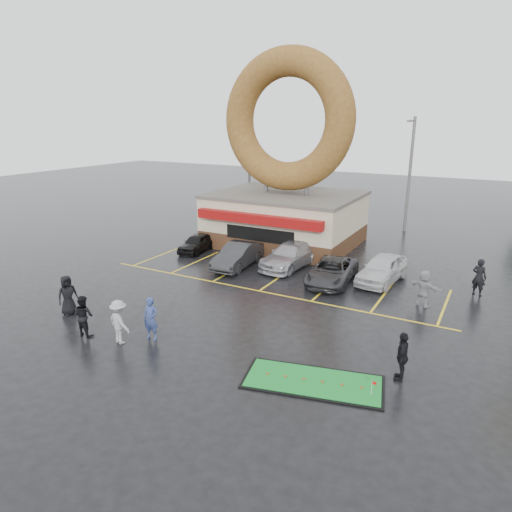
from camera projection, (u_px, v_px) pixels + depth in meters
The scene contains 18 objects.
ground at pixel (225, 314), 21.54m from camera, with size 120.00×120.00×0.00m, color black.
donut_shop at pixel (286, 182), 32.50m from camera, with size 10.20×8.70×13.50m.
streetlight_left at pixel (249, 165), 41.46m from camera, with size 0.40×2.21×9.00m.
streetlight_mid at pixel (410, 172), 35.85m from camera, with size 0.40×2.21×9.00m.
car_black at pixel (197, 243), 31.47m from camera, with size 1.43×3.56×1.21m, color black.
car_dgrey at pixel (238, 255), 28.13m from camera, with size 1.57×4.50×1.48m, color #28282A.
car_silver at pixel (290, 255), 28.17m from camera, with size 2.06×5.07×1.47m, color #A1A1A6.
car_grey at pixel (332, 271), 25.53m from camera, with size 2.18×4.73×1.31m, color #2F2F31.
car_white at pixel (382, 269), 25.56m from camera, with size 1.80×4.48×1.53m, color silver.
person_blue at pixel (151, 319), 18.84m from camera, with size 0.67×0.44×1.84m, color navy.
person_blackjkt at pixel (84, 316), 19.20m from camera, with size 0.87×0.67×1.78m, color black.
person_hoodie at pixel (119, 322), 18.53m from camera, with size 1.20×0.69×1.86m, color #99999B.
person_bystander at pixel (68, 295), 21.25m from camera, with size 0.93×0.61×1.91m, color black.
person_cameraman at pixel (402, 356), 15.91m from camera, with size 1.06×0.44×1.81m, color black.
person_walker_near at pixel (424, 288), 22.20m from camera, with size 1.70×0.54×1.84m, color #98989B.
person_walker_far at pixel (479, 277), 23.56m from camera, with size 0.72×0.47×1.97m, color black.
dumpster at pixel (229, 229), 35.20m from camera, with size 1.80×1.20×1.30m, color #173E20.
putting_green at pixel (313, 382), 15.93m from camera, with size 5.20×3.14×0.61m.
Camera 1 is at (10.83, -16.66, 8.88)m, focal length 32.00 mm.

